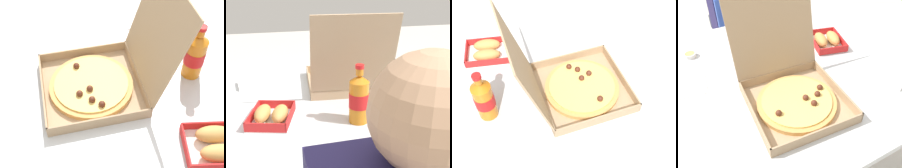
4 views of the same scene
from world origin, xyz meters
The scene contains 6 objects.
dining_table centered at (0.00, 0.00, 0.64)m, with size 1.32×1.07×0.71m.
pizza_box_open centered at (-0.06, -0.17, 0.76)m, with size 0.38×0.47×0.38m.
bread_side_box centered at (0.30, 0.09, 0.73)m, with size 0.19×0.22×0.06m.
cola_bottle centered at (-0.02, 0.17, 0.80)m, with size 0.07×0.07×0.22m.
paper_menu centered at (-0.44, 0.11, 0.71)m, with size 0.21×0.15×0.00m, color white.
dipping_sauce_cup centered at (-0.35, 0.32, 0.72)m, with size 0.06×0.06×0.02m.
Camera 1 is at (0.67, -0.36, 1.57)m, focal length 49.44 mm.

